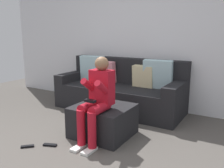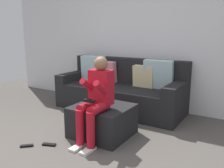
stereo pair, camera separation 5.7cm
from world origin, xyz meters
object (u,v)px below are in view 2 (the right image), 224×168
(person_seated, at_px, (96,97))
(couch_sectional, at_px, (121,90))
(remote_near_ottoman, at_px, (49,144))
(remote_by_storage_bin, at_px, (27,146))
(ottoman, at_px, (102,120))

(person_seated, bearing_deg, couch_sectional, 106.38)
(couch_sectional, relative_size, remote_near_ottoman, 13.35)
(couch_sectional, bearing_deg, person_seated, -73.62)
(couch_sectional, xyz_separation_m, person_seated, (0.39, -1.31, 0.24))
(couch_sectional, xyz_separation_m, remote_by_storage_bin, (-0.24, -1.88, -0.33))
(person_seated, relative_size, remote_near_ottoman, 6.38)
(ottoman, distance_m, remote_near_ottoman, 0.74)
(couch_sectional, height_order, remote_by_storage_bin, couch_sectional)
(person_seated, distance_m, remote_by_storage_bin, 1.02)
(couch_sectional, bearing_deg, remote_by_storage_bin, -97.42)
(couch_sectional, distance_m, remote_by_storage_bin, 1.92)
(person_seated, relative_size, remote_by_storage_bin, 6.96)
(couch_sectional, xyz_separation_m, ottoman, (0.34, -1.11, -0.14))
(person_seated, bearing_deg, remote_near_ottoman, -136.38)
(person_seated, bearing_deg, ottoman, 102.17)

